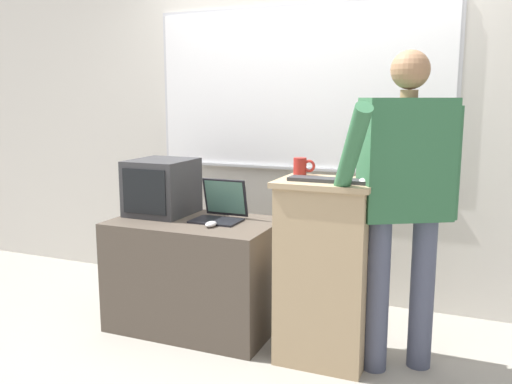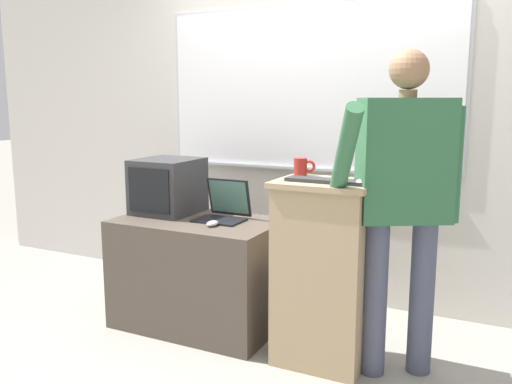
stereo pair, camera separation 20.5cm
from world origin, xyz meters
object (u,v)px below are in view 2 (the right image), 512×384
at_px(lectern_podium, 323,273).
at_px(laptop, 225,207).
at_px(wireless_keyboard, 326,181).
at_px(computer_mouse_by_laptop, 212,223).
at_px(person_presenter, 403,191).
at_px(computer_mouse_by_keyboard, 362,182).
at_px(crt_monitor, 168,186).
at_px(side_desk, 199,272).
at_px(coffee_mug, 302,167).

bearing_deg(lectern_podium, laptop, 163.67).
xyz_separation_m(wireless_keyboard, computer_mouse_by_laptop, (-0.74, 0.06, -0.32)).
xyz_separation_m(person_presenter, laptop, (-1.15, 0.17, -0.22)).
distance_m(computer_mouse_by_laptop, computer_mouse_by_keyboard, 0.99).
relative_size(computer_mouse_by_keyboard, crt_monitor, 0.24).
bearing_deg(computer_mouse_by_laptop, wireless_keyboard, -4.75).
bearing_deg(side_desk, person_presenter, -3.35).
relative_size(side_desk, laptop, 3.42).
xyz_separation_m(person_presenter, wireless_keyboard, (-0.38, -0.10, 0.04)).
relative_size(person_presenter, computer_mouse_by_keyboard, 17.19).
bearing_deg(wireless_keyboard, crt_monitor, 167.29).
xyz_separation_m(lectern_podium, computer_mouse_by_laptop, (-0.72, 0.01, 0.20)).
relative_size(computer_mouse_by_laptop, computer_mouse_by_keyboard, 1.00).
xyz_separation_m(crt_monitor, coffee_mug, (1.00, -0.08, 0.20)).
distance_m(side_desk, crt_monitor, 0.62).
xyz_separation_m(side_desk, person_presenter, (1.30, -0.08, 0.65)).
height_order(lectern_podium, wireless_keyboard, wireless_keyboard).
distance_m(laptop, computer_mouse_by_keyboard, 1.04).
bearing_deg(laptop, crt_monitor, 179.66).
distance_m(person_presenter, computer_mouse_by_keyboard, 0.22).
distance_m(lectern_podium, computer_mouse_by_laptop, 0.75).
height_order(computer_mouse_by_laptop, coffee_mug, coffee_mug).
bearing_deg(person_presenter, laptop, 141.93).
bearing_deg(computer_mouse_by_laptop, side_desk, 146.25).
distance_m(laptop, computer_mouse_by_laptop, 0.22).
bearing_deg(coffee_mug, computer_mouse_by_keyboard, -25.52).
xyz_separation_m(wireless_keyboard, crt_monitor, (-1.21, 0.27, -0.16)).
relative_size(lectern_podium, person_presenter, 0.60).
height_order(person_presenter, computer_mouse_by_keyboard, person_presenter).
bearing_deg(laptop, person_presenter, -8.25).
height_order(wireless_keyboard, coffee_mug, coffee_mug).
bearing_deg(lectern_podium, coffee_mug, 144.23).
bearing_deg(computer_mouse_by_keyboard, person_presenter, 30.08).
relative_size(laptop, wireless_keyboard, 0.70).
relative_size(lectern_podium, side_desk, 1.00).
bearing_deg(wireless_keyboard, person_presenter, 15.10).
xyz_separation_m(side_desk, computer_mouse_by_keyboard, (1.11, -0.18, 0.70)).
bearing_deg(coffee_mug, lectern_podium, -35.77).
height_order(person_presenter, wireless_keyboard, person_presenter).
height_order(side_desk, person_presenter, person_presenter).
xyz_separation_m(laptop, computer_mouse_by_keyboard, (0.96, -0.28, 0.27)).
bearing_deg(laptop, computer_mouse_by_keyboard, -15.97).
bearing_deg(computer_mouse_by_laptop, coffee_mug, 13.71).
distance_m(crt_monitor, coffee_mug, 1.02).
height_order(side_desk, computer_mouse_by_keyboard, computer_mouse_by_keyboard).
height_order(lectern_podium, computer_mouse_by_laptop, lectern_podium).
height_order(laptop, computer_mouse_by_laptop, laptop).
bearing_deg(computer_mouse_by_laptop, lectern_podium, -0.79).
height_order(laptop, coffee_mug, coffee_mug).
xyz_separation_m(lectern_podium, side_desk, (-0.89, 0.13, -0.17)).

